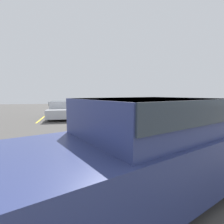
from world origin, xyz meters
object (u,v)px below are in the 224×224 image
Objects in this scene: parked_sedan_b at (98,109)px; parked_sedan_c at (132,108)px; parked_sedan_a at (62,109)px; pickup_truck at (160,146)px.

parked_sedan_b is 2.98m from parked_sedan_c.
parked_sedan_b is at bearing 84.53° from parked_sedan_a.
parked_sedan_a is at bearing -98.05° from parked_sedan_b.
parked_sedan_a is 2.79m from parked_sedan_b.
parked_sedan_c is (3.34, 11.10, -0.24)m from pickup_truck.
pickup_truck is at bearing 13.45° from parked_sedan_a.
parked_sedan_a is at bearing 80.50° from pickup_truck.
parked_sedan_a reaches higher than parked_sedan_c.
parked_sedan_b is at bearing 66.47° from pickup_truck.
pickup_truck is at bearing -13.72° from parked_sedan_c.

